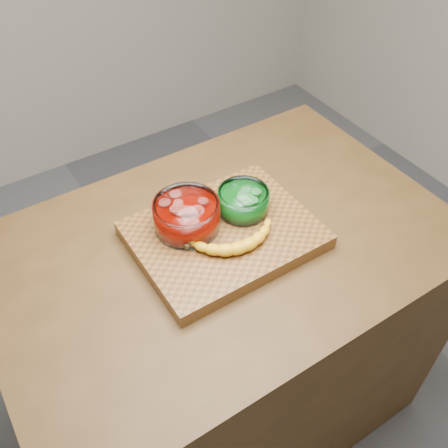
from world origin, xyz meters
TOP-DOWN VIEW (x-y plane):
  - ground at (0.00, 0.00)m, footprint 3.50×3.50m
  - counter at (0.00, 0.00)m, footprint 1.20×0.80m
  - cutting_board at (0.00, 0.00)m, footprint 0.45×0.35m
  - bowl_red at (-0.07, 0.06)m, footprint 0.17×0.17m
  - bowl_green at (0.08, 0.04)m, footprint 0.13×0.13m
  - banana at (-0.00, -0.05)m, footprint 0.25×0.14m

SIDE VIEW (x-z plane):
  - ground at x=0.00m, z-range 0.00..0.00m
  - counter at x=0.00m, z-range 0.00..0.90m
  - cutting_board at x=0.00m, z-range 0.90..0.94m
  - banana at x=0.00m, z-range 0.94..0.97m
  - bowl_green at x=0.08m, z-range 0.94..1.00m
  - bowl_red at x=-0.07m, z-range 0.94..1.02m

